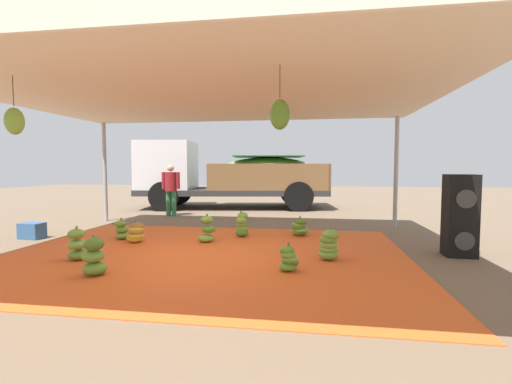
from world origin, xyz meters
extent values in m
plane|color=brown|center=(0.00, 3.00, 0.00)|extent=(40.00, 40.00, 0.00)
cube|color=#E05B23|center=(0.00, 0.00, 0.01)|extent=(6.73, 5.30, 0.01)
cylinder|color=#9EA0A5|center=(-3.80, 3.30, 1.34)|extent=(0.10, 0.10, 2.68)
cylinder|color=#9EA0A5|center=(3.80, 3.30, 1.34)|extent=(0.10, 0.10, 2.68)
cube|color=beige|center=(0.00, 0.00, 2.71)|extent=(8.00, 7.00, 0.06)
cube|color=beige|center=(0.00, -3.47, 2.54)|extent=(8.00, 0.04, 0.28)
cylinder|color=#4C422D|center=(-2.16, -1.47, 2.49)|extent=(0.01, 0.01, 0.40)
ellipsoid|color=#75A83D|center=(-2.16, -1.47, 2.09)|extent=(0.24, 0.24, 0.36)
cylinder|color=#4C422D|center=(1.39, -1.43, 2.49)|extent=(0.01, 0.01, 0.38)
ellipsoid|color=#518428|center=(1.39, -1.43, 2.10)|extent=(0.24, 0.24, 0.36)
ellipsoid|color=#60932D|center=(1.46, -0.78, 0.07)|extent=(0.29, 0.29, 0.13)
ellipsoid|color=#477523|center=(1.49, -0.75, 0.13)|extent=(0.29, 0.29, 0.13)
ellipsoid|color=#6B9E38|center=(1.48, -0.79, 0.19)|extent=(0.32, 0.32, 0.13)
ellipsoid|color=#60932D|center=(1.46, -0.80, 0.24)|extent=(0.30, 0.30, 0.13)
ellipsoid|color=#518428|center=(1.45, -0.78, 0.30)|extent=(0.25, 0.25, 0.13)
cylinder|color=olive|center=(1.46, -0.77, 0.36)|extent=(0.04, 0.04, 0.12)
ellipsoid|color=#477523|center=(0.34, 1.59, 0.09)|extent=(0.38, 0.38, 0.17)
ellipsoid|color=#6B9E38|center=(0.34, 1.62, 0.18)|extent=(0.27, 0.27, 0.17)
ellipsoid|color=#6B9E38|center=(0.33, 1.61, 0.27)|extent=(0.29, 0.29, 0.17)
ellipsoid|color=#75A83D|center=(0.33, 1.58, 0.36)|extent=(0.30, 0.30, 0.17)
ellipsoid|color=#6B9E38|center=(0.35, 1.63, 0.44)|extent=(0.31, 0.31, 0.17)
cylinder|color=olive|center=(0.32, 1.60, 0.50)|extent=(0.04, 0.04, 0.12)
ellipsoid|color=#75A83D|center=(-2.03, 0.99, 0.08)|extent=(0.40, 0.40, 0.14)
ellipsoid|color=#60932D|center=(-2.04, 0.98, 0.20)|extent=(0.34, 0.34, 0.14)
ellipsoid|color=#60932D|center=(-2.06, 0.97, 0.32)|extent=(0.24, 0.24, 0.14)
cylinder|color=olive|center=(-2.04, 0.97, 0.38)|extent=(0.04, 0.04, 0.12)
ellipsoid|color=#518428|center=(1.54, 1.93, 0.07)|extent=(0.44, 0.44, 0.13)
ellipsoid|color=#6B9E38|center=(1.57, 1.88, 0.13)|extent=(0.40, 0.40, 0.13)
ellipsoid|color=#477523|center=(1.52, 1.89, 0.19)|extent=(0.42, 0.42, 0.13)
ellipsoid|color=#75A83D|center=(1.52, 1.91, 0.25)|extent=(0.38, 0.38, 0.13)
ellipsoid|color=#477523|center=(1.56, 1.88, 0.31)|extent=(0.32, 0.32, 0.13)
cylinder|color=olive|center=(1.55, 1.90, 0.37)|extent=(0.04, 0.04, 0.12)
ellipsoid|color=#6B9E38|center=(2.05, -0.07, 0.10)|extent=(0.44, 0.44, 0.17)
ellipsoid|color=#6B9E38|center=(2.06, -0.05, 0.18)|extent=(0.31, 0.31, 0.17)
ellipsoid|color=#75A83D|center=(2.05, -0.07, 0.25)|extent=(0.29, 0.29, 0.17)
ellipsoid|color=#60932D|center=(2.05, -0.08, 0.33)|extent=(0.34, 0.34, 0.17)
ellipsoid|color=#6B9E38|center=(2.08, -0.09, 0.41)|extent=(0.33, 0.33, 0.17)
cylinder|color=olive|center=(2.07, -0.08, 0.47)|extent=(0.04, 0.04, 0.12)
ellipsoid|color=gold|center=(-1.62, 0.72, 0.09)|extent=(0.46, 0.46, 0.17)
ellipsoid|color=gold|center=(-1.58, 0.69, 0.15)|extent=(0.40, 0.40, 0.17)
ellipsoid|color=#996628|center=(-1.58, 0.69, 0.21)|extent=(0.36, 0.36, 0.17)
ellipsoid|color=gold|center=(-1.58, 0.70, 0.27)|extent=(0.38, 0.38, 0.17)
ellipsoid|color=#996628|center=(-1.58, 0.73, 0.32)|extent=(0.37, 0.37, 0.17)
cylinder|color=olive|center=(-1.60, 0.72, 0.38)|extent=(0.04, 0.04, 0.12)
ellipsoid|color=#60932D|center=(-1.87, -0.67, 0.09)|extent=(0.38, 0.38, 0.16)
ellipsoid|color=#75A83D|center=(-1.86, -0.69, 0.26)|extent=(0.35, 0.35, 0.16)
ellipsoid|color=#6B9E38|center=(-1.87, -0.69, 0.43)|extent=(0.36, 0.36, 0.16)
cylinder|color=olive|center=(-1.86, -0.69, 0.49)|extent=(0.04, 0.04, 0.12)
ellipsoid|color=#75A83D|center=(-0.25, 0.96, 0.09)|extent=(0.44, 0.44, 0.15)
ellipsoid|color=#518428|center=(-0.21, 0.98, 0.26)|extent=(0.40, 0.40, 0.15)
ellipsoid|color=#6B9E38|center=(-0.25, 0.99, 0.44)|extent=(0.35, 0.35, 0.15)
cylinder|color=olive|center=(-0.24, 0.99, 0.50)|extent=(0.04, 0.04, 0.12)
ellipsoid|color=#60932D|center=(-1.13, -1.36, 0.10)|extent=(0.45, 0.45, 0.18)
ellipsoid|color=#6B9E38|center=(-1.15, -1.35, 0.27)|extent=(0.39, 0.39, 0.18)
ellipsoid|color=#477523|center=(-1.12, -1.37, 0.44)|extent=(0.37, 0.37, 0.18)
cylinder|color=olive|center=(-1.15, -1.34, 0.50)|extent=(0.04, 0.04, 0.12)
cube|color=#2D2D2D|center=(-1.04, 7.09, 0.60)|extent=(6.96, 3.29, 0.20)
cube|color=silver|center=(-3.43, 6.76, 1.55)|extent=(2.16, 2.44, 1.70)
cube|color=#232D38|center=(-4.37, 6.63, 1.89)|extent=(0.29, 1.90, 0.75)
cube|color=brown|center=(0.38, 6.12, 1.15)|extent=(4.12, 0.65, 0.90)
cube|color=brown|center=(0.06, 8.41, 1.15)|extent=(4.12, 0.65, 0.90)
cube|color=brown|center=(2.23, 7.55, 1.15)|extent=(0.41, 2.38, 0.90)
ellipsoid|color=#6B9E38|center=(0.22, 7.27, 1.28)|extent=(3.89, 2.49, 1.15)
cube|color=#237533|center=(0.22, 7.27, 1.87)|extent=(2.72, 2.14, 0.04)
cylinder|color=black|center=(-3.14, 5.69, 0.50)|extent=(1.03, 0.42, 1.00)
cylinder|color=black|center=(-3.45, 7.86, 0.50)|extent=(1.03, 0.42, 1.00)
cylinder|color=black|center=(1.36, 6.32, 0.50)|extent=(1.03, 0.42, 1.00)
cylinder|color=black|center=(1.06, 8.49, 0.50)|extent=(1.03, 0.42, 1.00)
cylinder|color=#337A4C|center=(-2.51, 4.55, 0.38)|extent=(0.14, 0.14, 0.76)
cylinder|color=#337A4C|center=(-2.34, 4.55, 0.38)|extent=(0.14, 0.14, 0.76)
cylinder|color=maroon|center=(-2.42, 4.55, 1.05)|extent=(0.35, 0.35, 0.57)
cylinder|color=maroon|center=(-2.65, 4.55, 1.08)|extent=(0.11, 0.11, 0.51)
cylinder|color=maroon|center=(-2.19, 4.55, 1.08)|extent=(0.11, 0.11, 0.51)
sphere|color=tan|center=(-2.42, 4.55, 1.46)|extent=(0.21, 0.21, 0.21)
cube|color=black|center=(4.21, 0.55, 0.29)|extent=(0.48, 0.43, 0.58)
cylinder|color=#383838|center=(4.21, 0.34, 0.29)|extent=(0.30, 0.03, 0.30)
cube|color=black|center=(4.21, 0.55, 0.97)|extent=(0.48, 0.43, 0.77)
cylinder|color=#383838|center=(4.21, 0.34, 0.97)|extent=(0.30, 0.03, 0.30)
cube|color=#335B8E|center=(-3.92, 0.78, 0.16)|extent=(0.48, 0.34, 0.33)
camera|label=1|loc=(1.76, -5.76, 1.47)|focal=25.14mm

